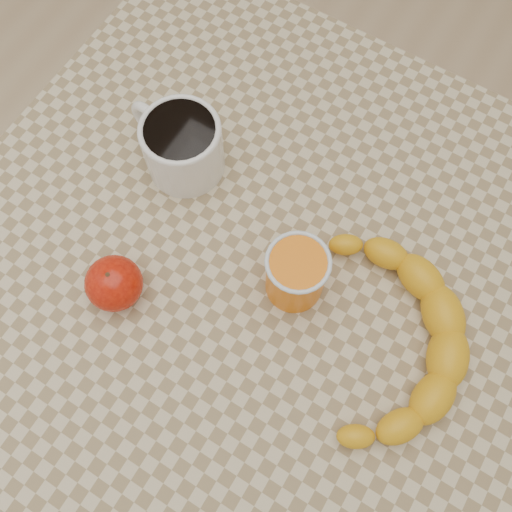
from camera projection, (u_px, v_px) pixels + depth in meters
The scene contains 6 objects.
ground at pixel (256, 366), 1.42m from camera, with size 3.00×3.00×0.00m, color tan.
table at pixel (256, 283), 0.80m from camera, with size 0.80×0.80×0.75m.
coffee_mug at pixel (181, 144), 0.73m from camera, with size 0.15×0.12×0.09m.
orange_juice_glass at pixel (296, 274), 0.67m from camera, with size 0.08×0.08×0.09m.
apple at pixel (114, 283), 0.68m from camera, with size 0.09×0.09×0.06m.
banana at pixel (391, 340), 0.66m from camera, with size 0.31×0.36×0.05m, color gold, non-canonical shape.
Camera 1 is at (0.13, -0.22, 1.43)m, focal length 40.00 mm.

